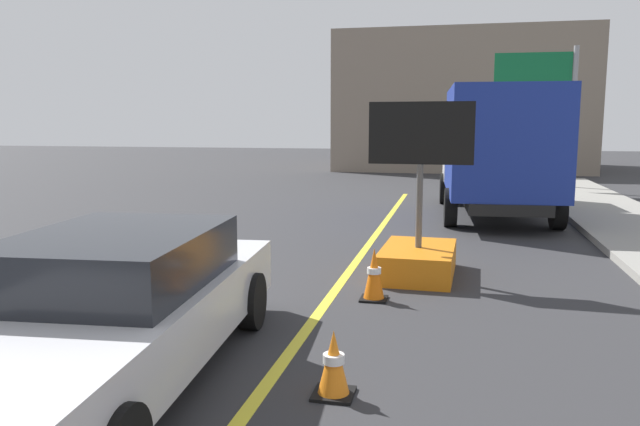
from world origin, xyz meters
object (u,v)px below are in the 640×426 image
box_truck (497,148)px  highway_guide_sign (550,93)px  arrow_board_trailer (418,245)px  traffic_cone_mid_lane (334,364)px  traffic_cone_far_lane (374,275)px  pickup_car (110,309)px

box_truck → highway_guide_sign: highway_guide_sign is taller
arrow_board_trailer → highway_guide_sign: bearing=74.8°
box_truck → traffic_cone_mid_lane: 11.48m
box_truck → traffic_cone_mid_lane: bearing=-100.0°
box_truck → traffic_cone_far_lane: box_truck is taller
pickup_car → traffic_cone_mid_lane: bearing=4.2°
pickup_car → traffic_cone_mid_lane: 2.10m
pickup_car → box_truck: bearing=70.4°
box_truck → highway_guide_sign: (2.13, 6.79, 1.67)m
box_truck → traffic_cone_far_lane: 8.55m
pickup_car → traffic_cone_far_lane: bearing=57.7°
highway_guide_sign → traffic_cone_far_lane: bearing=-105.5°
pickup_car → highway_guide_sign: highway_guide_sign is taller
traffic_cone_mid_lane → traffic_cone_far_lane: 3.03m
highway_guide_sign → box_truck: bearing=-107.4°
arrow_board_trailer → traffic_cone_mid_lane: (-0.45, -4.54, -0.19)m
arrow_board_trailer → box_truck: 6.96m
arrow_board_trailer → box_truck: (1.53, 6.67, 1.28)m
arrow_board_trailer → traffic_cone_mid_lane: 4.57m
arrow_board_trailer → traffic_cone_far_lane: 1.60m
pickup_car → arrow_board_trailer: bearing=61.9°
highway_guide_sign → traffic_cone_far_lane: highway_guide_sign is taller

